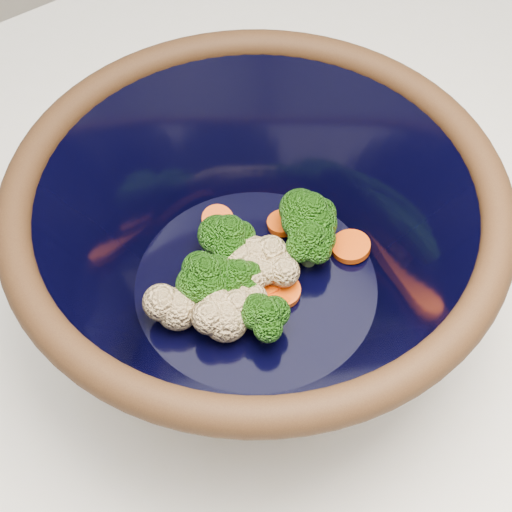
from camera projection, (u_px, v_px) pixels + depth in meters
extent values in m
cylinder|color=black|center=(256.00, 302.00, 0.58)|extent=(0.20, 0.20, 0.01)
torus|color=black|center=(256.00, 194.00, 0.47)|extent=(0.34, 0.34, 0.02)
cylinder|color=black|center=(256.00, 284.00, 0.56)|extent=(0.19, 0.19, 0.00)
cylinder|color=#608442|center=(240.00, 290.00, 0.54)|extent=(0.01, 0.01, 0.02)
ellipsoid|color=#276E15|center=(239.00, 275.00, 0.53)|extent=(0.03, 0.03, 0.03)
cylinder|color=#608442|center=(266.00, 329.00, 0.52)|extent=(0.01, 0.01, 0.02)
ellipsoid|color=#276E15|center=(266.00, 315.00, 0.51)|extent=(0.03, 0.03, 0.03)
cylinder|color=#608442|center=(309.00, 255.00, 0.56)|extent=(0.01, 0.01, 0.02)
ellipsoid|color=#276E15|center=(310.00, 239.00, 0.55)|extent=(0.04, 0.04, 0.03)
cylinder|color=#608442|center=(230.00, 252.00, 0.56)|extent=(0.01, 0.01, 0.02)
ellipsoid|color=#276E15|center=(229.00, 233.00, 0.55)|extent=(0.04, 0.04, 0.03)
cylinder|color=#608442|center=(206.00, 291.00, 0.54)|extent=(0.01, 0.01, 0.02)
ellipsoid|color=#276E15|center=(204.00, 273.00, 0.52)|extent=(0.04, 0.04, 0.03)
cylinder|color=#608442|center=(308.00, 231.00, 0.58)|extent=(0.01, 0.01, 0.02)
ellipsoid|color=#276E15|center=(310.00, 211.00, 0.56)|extent=(0.04, 0.04, 0.04)
sphere|color=beige|center=(208.00, 283.00, 0.54)|extent=(0.03, 0.03, 0.03)
sphere|color=beige|center=(313.00, 238.00, 0.57)|extent=(0.03, 0.03, 0.03)
sphere|color=beige|center=(251.00, 271.00, 0.54)|extent=(0.03, 0.03, 0.03)
sphere|color=beige|center=(178.00, 309.00, 0.52)|extent=(0.03, 0.03, 0.03)
sphere|color=beige|center=(244.00, 294.00, 0.53)|extent=(0.03, 0.03, 0.03)
sphere|color=beige|center=(253.00, 257.00, 0.55)|extent=(0.03, 0.03, 0.03)
sphere|color=beige|center=(276.00, 267.00, 0.55)|extent=(0.03, 0.03, 0.03)
sphere|color=beige|center=(226.00, 320.00, 0.52)|extent=(0.03, 0.03, 0.03)
cylinder|color=#E24809|center=(260.00, 279.00, 0.55)|extent=(0.03, 0.03, 0.01)
cylinder|color=#E24809|center=(283.00, 223.00, 0.59)|extent=(0.03, 0.03, 0.01)
cylinder|color=#E24809|center=(351.00, 247.00, 0.57)|extent=(0.03, 0.03, 0.01)
cylinder|color=#E24809|center=(282.00, 291.00, 0.55)|extent=(0.03, 0.03, 0.01)
cylinder|color=#E24809|center=(264.00, 282.00, 0.55)|extent=(0.03, 0.03, 0.01)
cylinder|color=#E24809|center=(218.00, 220.00, 0.59)|extent=(0.03, 0.03, 0.01)
cylinder|color=#E24809|center=(248.00, 261.00, 0.56)|extent=(0.03, 0.03, 0.01)
cylinder|color=#E24809|center=(275.00, 291.00, 0.55)|extent=(0.03, 0.03, 0.01)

